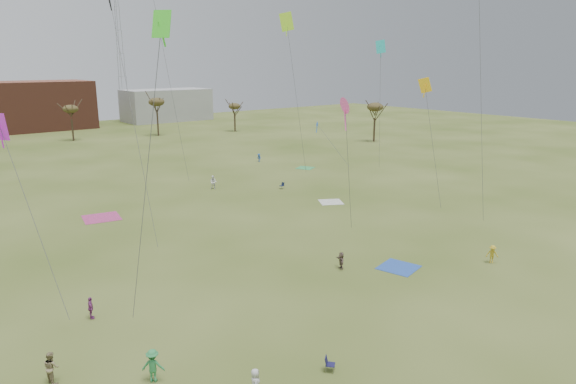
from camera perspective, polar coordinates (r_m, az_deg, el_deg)
ground at (r=39.30m, az=11.26°, el=-11.18°), size 260.00×260.00×0.00m
flyer_near_left at (r=28.01m, az=-3.63°, el=-20.33°), size 0.83×0.92×1.58m
flyer_near_center at (r=29.88m, az=-14.70°, el=-18.06°), size 1.37×1.30×1.87m
spectator_fore_b at (r=31.60m, az=-24.69°, el=-17.17°), size 0.85×0.99×1.76m
spectator_fore_c at (r=43.21m, az=5.89°, el=-7.53°), size 0.97×1.39×1.45m
flyer_mid_b at (r=47.45m, az=21.63°, el=-6.40°), size 1.11×1.14×1.57m
spectator_mid_d at (r=37.51m, az=-20.96°, el=-11.88°), size 0.54×0.95×1.53m
spectator_mid_e at (r=70.20m, az=-8.24°, el=1.07°), size 1.12×1.12×1.83m
flyer_far_c at (r=88.97m, az=-3.23°, el=3.82°), size 0.70×0.99×1.39m
blanket_blue at (r=44.44m, az=12.11°, el=-8.16°), size 3.56×3.56×0.03m
blanket_cream at (r=63.33m, az=4.76°, el=-1.12°), size 3.71×3.71×0.03m
blanket_plum at (r=60.40m, az=-19.91°, el=-2.70°), size 4.43×4.43×0.03m
blanket_olive at (r=83.53m, az=1.92°, el=2.67°), size 3.47×3.47×0.03m
camp_chair_left at (r=30.22m, az=4.66°, el=-18.71°), size 0.73×0.74×0.87m
camp_chair_right at (r=69.66m, az=-0.69°, el=0.56°), size 0.59×0.55×0.87m
kites_aloft at (r=55.98m, az=-10.23°, el=19.01°), size 62.37×52.90×27.88m
tree_line at (r=104.93m, az=-25.23°, el=7.61°), size 117.44×49.32×8.91m
building_brick at (r=146.46m, az=-26.17°, el=8.57°), size 26.00×16.00×12.00m
building_grey at (r=156.31m, az=-13.26°, el=9.34°), size 24.00×12.00×9.00m
radio_tower at (r=158.28m, az=-18.07°, el=14.42°), size 1.51×1.72×41.00m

